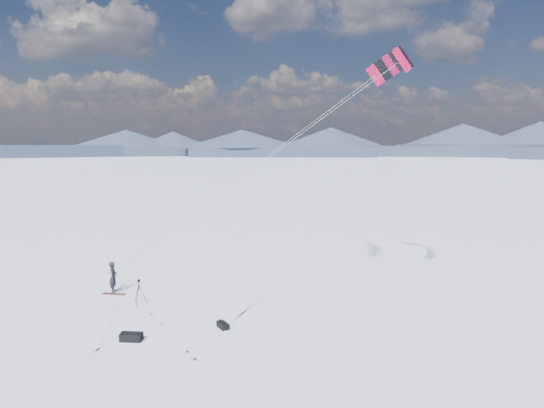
% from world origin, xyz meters
% --- Properties ---
extents(ground, '(1800.00, 1800.00, 0.00)m').
position_xyz_m(ground, '(0.00, 0.00, 0.00)').
color(ground, white).
extents(horizon_hills, '(704.00, 705.94, 10.13)m').
position_xyz_m(horizon_hills, '(-0.00, 0.00, 4.42)').
color(horizon_hills, '#181D32').
rests_on(horizon_hills, ground).
extents(snow_tracks, '(17.62, 14.39, 0.01)m').
position_xyz_m(snow_tracks, '(-0.41, -0.64, 0.00)').
color(snow_tracks, silver).
rests_on(snow_tracks, ground).
extents(snowkiter, '(0.61, 0.76, 1.82)m').
position_xyz_m(snowkiter, '(-2.67, 3.68, 0.00)').
color(snowkiter, black).
rests_on(snowkiter, ground).
extents(snowboard, '(1.41, 0.28, 0.04)m').
position_xyz_m(snowboard, '(-2.50, 3.34, 0.02)').
color(snowboard, maroon).
rests_on(snowboard, ground).
extents(tripod, '(0.72, 0.63, 1.37)m').
position_xyz_m(tripod, '(-0.33, 2.02, 0.89)').
color(tripod, black).
rests_on(tripod, ground).
extents(gear_bag_a, '(0.98, 0.52, 0.42)m').
position_xyz_m(gear_bag_a, '(1.31, -2.41, 0.19)').
color(gear_bag_a, black).
rests_on(gear_bag_a, ground).
extents(gear_bag_b, '(0.74, 0.78, 0.33)m').
position_xyz_m(gear_bag_b, '(4.94, -0.47, 0.14)').
color(gear_bag_b, black).
rests_on(gear_bag_b, ground).
extents(power_kite, '(17.00, 5.68, 12.72)m').
position_xyz_m(power_kite, '(13.05, 6.54, 12.99)').
color(power_kite, '#B70C3A').
rests_on(power_kite, ground).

